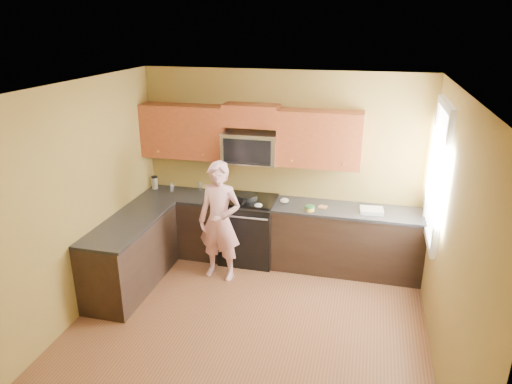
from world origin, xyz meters
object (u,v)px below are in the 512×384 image
(stove, at_px, (249,229))
(microwave, at_px, (251,162))
(butter_tub, at_px, (310,211))
(frying_pan, at_px, (247,199))
(travel_mug, at_px, (155,189))
(woman, at_px, (220,221))

(stove, xyz_separation_m, microwave, (0.00, 0.12, 0.97))
(stove, distance_m, microwave, 0.98)
(microwave, distance_m, butter_tub, 1.08)
(stove, xyz_separation_m, frying_pan, (-0.02, -0.03, 0.47))
(stove, relative_size, microwave, 1.25)
(frying_pan, height_order, travel_mug, travel_mug)
(microwave, xyz_separation_m, butter_tub, (0.89, -0.29, -0.53))
(woman, bearing_deg, frying_pan, 73.86)
(woman, xyz_separation_m, travel_mug, (-1.25, 0.71, 0.11))
(microwave, bearing_deg, travel_mug, 179.26)
(frying_pan, relative_size, travel_mug, 2.63)
(stove, relative_size, butter_tub, 7.66)
(frying_pan, distance_m, butter_tub, 0.92)
(woman, relative_size, frying_pan, 3.17)
(frying_pan, xyz_separation_m, butter_tub, (0.91, -0.14, -0.03))
(frying_pan, bearing_deg, stove, 51.05)
(stove, bearing_deg, woman, -113.72)
(travel_mug, bearing_deg, frying_pan, -6.53)
(stove, height_order, butter_tub, butter_tub)
(stove, bearing_deg, microwave, 90.00)
(frying_pan, relative_size, butter_tub, 4.13)
(travel_mug, bearing_deg, woman, -29.49)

